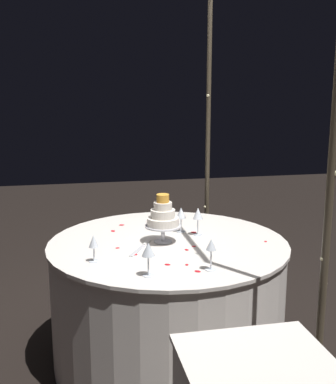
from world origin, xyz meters
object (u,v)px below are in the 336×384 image
Objects in this scene: wine_glass_2 at (148,251)px; wine_glass_3 at (94,243)px; tiered_cake at (163,217)px; wine_glass_1 at (211,247)px; decorative_arch at (252,114)px; wine_glass_0 at (181,214)px; main_table at (168,301)px; wine_glass_4 at (160,211)px; wine_glass_5 at (198,215)px; cake_knife at (142,247)px.

wine_glass_2 is 0.37m from wine_glass_3.
tiered_cake reaches higher than wine_glass_1.
wine_glass_3 is (0.26, -0.43, -0.05)m from tiered_cake.
decorative_arch is 14.89× the size of wine_glass_0.
wine_glass_1 reaches higher than main_table.
decorative_arch is at bearing 104.69° from wine_glass_3.
tiered_cake is 0.54m from wine_glass_1.
main_table is 4.90× the size of tiered_cake.
wine_glass_5 is at bearing 37.03° from wine_glass_4.
cake_knife is (0.18, -0.39, -0.13)m from wine_glass_5.
wine_glass_3 is (0.45, -0.59, -0.01)m from wine_glass_0.
tiered_cake is (-0.00, -0.03, 0.55)m from main_table.
wine_glass_4 is at bearing -147.67° from wine_glass_0.
wine_glass_0 reaches higher than main_table.
main_table is (0.00, -0.52, -1.16)m from decorative_arch.
wine_glass_4 is at bearing 156.19° from cake_knife.
wine_glass_0 reaches higher than wine_glass_3.
main_table is 0.56m from wine_glass_0.
wine_glass_0 is at bearing 131.90° from cake_knife.
decorative_arch is at bearing 142.03° from wine_glass_1.
wine_glass_5 is (0.26, 0.20, 0.03)m from wine_glass_4.
wine_glass_4 is at bearing 165.59° from wine_glass_2.
wine_glass_1 is (0.51, 0.12, 0.52)m from main_table.
wine_glass_5 reaches higher than wine_glass_2.
main_table is at bearing 118.91° from wine_glass_3.
wine_glass_3 is 1.12× the size of wine_glass_4.
tiered_cake is at bearing 161.45° from wine_glass_2.
tiered_cake is 0.25m from wine_glass_0.
main_table is 8.71× the size of wine_glass_1.
wine_glass_3 is 0.36m from cake_knife.
cake_knife is at bearing -59.79° from tiered_cake.
decorative_arch reaches higher than wine_glass_4.
wine_glass_4 is at bearing -142.97° from wine_glass_5.
wine_glass_3 is at bearing -112.93° from wine_glass_1.
wine_glass_4 is at bearing 171.97° from tiered_cake.
cake_knife is at bearing -144.88° from wine_glass_1.
wine_glass_4 is at bearing -125.65° from decorative_arch.
wine_glass_0 is at bearing 139.84° from tiered_cake.
tiered_cake is 1.83× the size of wine_glass_0.
wine_glass_3 is (-0.27, -0.26, -0.03)m from wine_glass_2.
tiered_cake reaches higher than wine_glass_0.
decorative_arch is at bearing 96.66° from cake_knife.
wine_glass_2 is at bearing -87.24° from wine_glass_1.
wine_glass_1 is (0.70, -0.00, 0.00)m from wine_glass_0.
wine_glass_3 is (-0.25, -0.59, -0.02)m from wine_glass_1.
decorative_arch is 1.66× the size of main_table.
wine_glass_4 is at bearing -173.08° from wine_glass_1.
wine_glass_2 is 0.91m from wine_glass_4.
wine_glass_0 is 0.92× the size of wine_glass_2.
wine_glass_1 is at bearing 67.07° from wine_glass_3.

